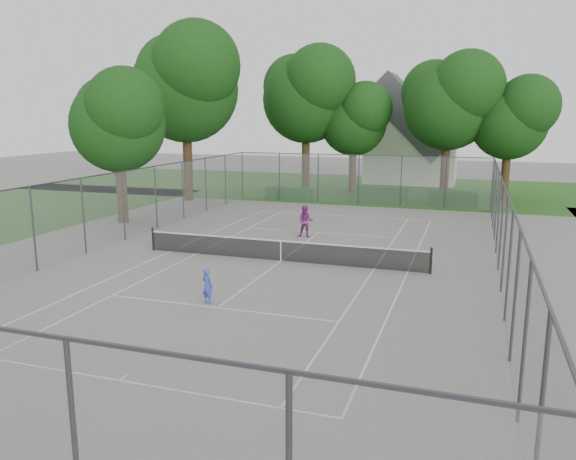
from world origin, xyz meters
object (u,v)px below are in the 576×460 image
(tennis_net, at_px, (281,250))
(girl_player, at_px, (207,286))
(woman_player, at_px, (305,221))
(house, at_px, (412,139))

(tennis_net, xyz_separation_m, girl_player, (-0.53, -6.06, 0.10))
(girl_player, height_order, woman_player, woman_player)
(tennis_net, bearing_deg, girl_player, -95.00)
(girl_player, xyz_separation_m, woman_player, (0.14, 11.12, 0.23))
(tennis_net, xyz_separation_m, woman_player, (-0.39, 5.06, 0.33))
(tennis_net, height_order, woman_player, woman_player)
(tennis_net, distance_m, girl_player, 6.08)
(tennis_net, relative_size, girl_player, 10.54)
(house, distance_m, girl_player, 37.75)
(tennis_net, bearing_deg, house, 86.19)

